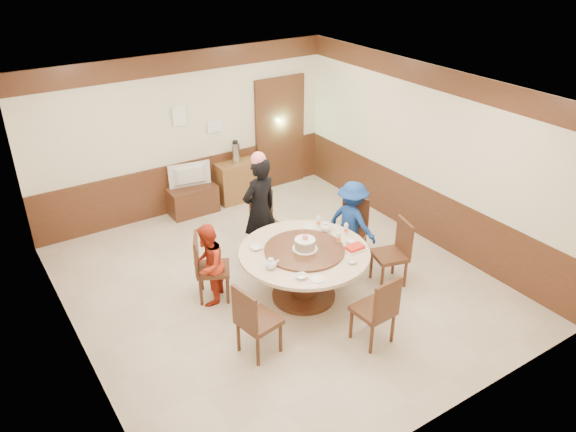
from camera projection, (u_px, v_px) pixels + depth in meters
room at (278, 218)px, 7.64m from camera, size 6.00×6.04×2.84m
banquet_table at (304, 264)px, 7.60m from camera, size 1.76×1.76×0.78m
chair_0 at (351, 242)px, 8.59m from camera, size 0.62×0.62×0.97m
chair_1 at (268, 236)px, 8.76m from camera, size 0.47×0.48×0.97m
chair_2 at (212, 278)px, 7.71m from camera, size 0.60×0.59×0.97m
chair_3 at (258, 332)px, 6.70m from camera, size 0.52×0.51×0.97m
chair_4 at (374, 321)px, 6.89m from camera, size 0.47×0.47×0.97m
chair_5 at (390, 264)px, 8.03m from camera, size 0.55×0.54×0.97m
person_standing at (260, 210)px, 8.38m from camera, size 0.66×0.49×1.67m
person_red at (208, 265)px, 7.50m from camera, size 0.70×0.72×1.16m
person_blue at (352, 222)px, 8.46m from camera, size 0.67×0.92×1.29m
birthday_cake at (305, 244)px, 7.44m from camera, size 0.34×0.34×0.22m
teapot_left at (271, 265)px, 7.09m from camera, size 0.17×0.15×0.13m
teapot_right at (326, 228)px, 7.94m from camera, size 0.17×0.15×0.13m
bowl_0 at (256, 248)px, 7.53m from camera, size 0.16×0.16×0.04m
bowl_1 at (352, 262)px, 7.22m from camera, size 0.12×0.12×0.04m
bowl_2 at (301, 276)px, 6.92m from camera, size 0.15×0.15×0.04m
bowl_3 at (350, 241)px, 7.68m from camera, size 0.13×0.13×0.04m
saucer_near at (318, 279)px, 6.89m from camera, size 0.18×0.18×0.01m
saucer_far at (310, 226)px, 8.08m from camera, size 0.18×0.18×0.01m
shrimp_platter at (355, 248)px, 7.51m from camera, size 0.30×0.20×0.06m
bottle_0 at (339, 238)px, 7.63m from camera, size 0.06×0.06×0.16m
bottle_1 at (346, 229)px, 7.86m from camera, size 0.06×0.06×0.16m
bottle_2 at (318, 222)px, 8.05m from camera, size 0.06×0.06×0.16m
tv_stand at (193, 200)px, 10.01m from camera, size 0.85×0.45×0.50m
television at (191, 176)px, 9.79m from camera, size 0.75×0.21×0.43m
side_cabinet at (238, 181)px, 10.43m from camera, size 0.80×0.40×0.75m
thermos at (236, 153)px, 10.16m from camera, size 0.15×0.15×0.38m
notice_left at (180, 116)px, 9.45m from camera, size 0.25×0.00×0.35m
notice_right at (215, 126)px, 9.91m from camera, size 0.30×0.00×0.22m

